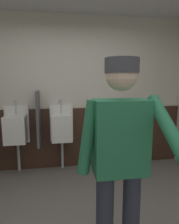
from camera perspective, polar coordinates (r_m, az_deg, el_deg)
wall_back at (r=3.59m, az=-6.26°, el=5.22°), size 4.82×0.12×2.66m
wainscot_band_back at (r=3.66m, az=-5.97°, el=-7.32°), size 4.22×0.03×1.08m
urinal_left at (r=3.52m, az=-20.28°, el=-4.50°), size 0.40×0.34×1.24m
urinal_middle at (r=3.45m, az=-7.93°, el=-4.25°), size 0.40×0.34×1.24m
urinal_right at (r=3.55m, az=4.30°, el=-3.82°), size 0.40×0.34×1.24m
privacy_divider_panel at (r=3.36m, az=-14.38°, el=-1.82°), size 0.04×0.40×0.90m
person at (r=1.56m, az=8.70°, el=-11.49°), size 0.62×0.60×1.73m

